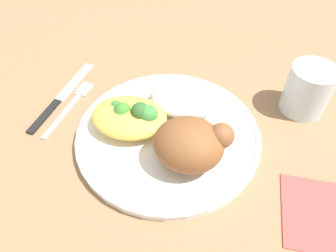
# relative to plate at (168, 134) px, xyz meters

# --- Properties ---
(ground_plane) EXTENTS (2.00, 2.00, 0.00)m
(ground_plane) POSITION_rel_plate_xyz_m (0.00, 0.00, -0.01)
(ground_plane) COLOR #97704D
(plate) EXTENTS (0.28, 0.28, 0.02)m
(plate) POSITION_rel_plate_xyz_m (0.00, 0.00, 0.00)
(plate) COLOR white
(plate) RESTS_ON ground_plane
(roasted_chicken) EXTENTS (0.10, 0.08, 0.06)m
(roasted_chicken) POSITION_rel_plate_xyz_m (0.04, -0.05, 0.04)
(roasted_chicken) COLOR brown
(roasted_chicken) RESTS_ON plate
(rice_pile) EXTENTS (0.11, 0.09, 0.04)m
(rice_pile) POSITION_rel_plate_xyz_m (0.01, 0.06, 0.03)
(rice_pile) COLOR silver
(rice_pile) RESTS_ON plate
(mac_cheese_with_broccoli) EXTENTS (0.11, 0.09, 0.05)m
(mac_cheese_with_broccoli) POSITION_rel_plate_xyz_m (-0.06, -0.00, 0.03)
(mac_cheese_with_broccoli) COLOR #F2C44C
(mac_cheese_with_broccoli) RESTS_ON plate
(fork) EXTENTS (0.03, 0.14, 0.01)m
(fork) POSITION_rel_plate_xyz_m (-0.18, 0.03, -0.01)
(fork) COLOR #B2B2B7
(fork) RESTS_ON ground_plane
(knife) EXTENTS (0.04, 0.19, 0.01)m
(knife) POSITION_rel_plate_xyz_m (-0.20, 0.04, -0.01)
(knife) COLOR black
(knife) RESTS_ON ground_plane
(water_glass) EXTENTS (0.07, 0.07, 0.08)m
(water_glass) POSITION_rel_plate_xyz_m (0.20, 0.11, 0.03)
(water_glass) COLOR silver
(water_glass) RESTS_ON ground_plane
(napkin) EXTENTS (0.09, 0.11, 0.00)m
(napkin) POSITION_rel_plate_xyz_m (0.21, -0.09, -0.01)
(napkin) COLOR #DB4C47
(napkin) RESTS_ON ground_plane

